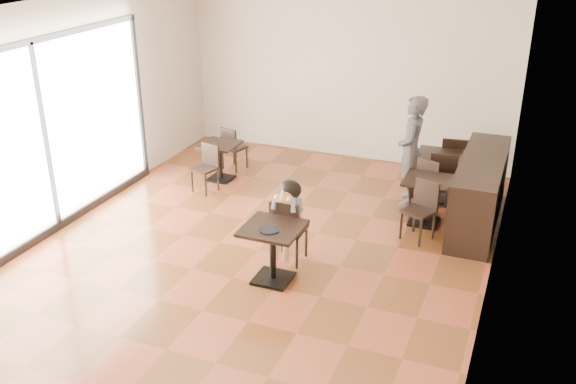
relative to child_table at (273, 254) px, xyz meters
The scene contains 23 objects.
floor 0.89m from the child_table, 128.14° to the left, with size 6.00×8.00×0.01m, color brown.
ceiling 2.94m from the child_table, 128.14° to the left, with size 6.00×8.00×0.01m, color silver.
wall_back 4.82m from the child_table, 96.12° to the left, with size 6.00×0.01×3.20m, color beige.
wall_front 3.62m from the child_table, 98.40° to the right, with size 6.00×0.01×3.20m, color beige.
wall_left 3.76m from the child_table, 169.74° to the left, with size 0.01×8.00×3.20m, color beige.
wall_right 2.86m from the child_table, 14.19° to the left, with size 0.01×8.00×3.20m, color beige.
storefront_window 3.62m from the child_table, behind, with size 0.04×4.50×2.60m, color white.
child_table is the anchor object (origin of this frame).
child_chair 0.56m from the child_table, 90.00° to the left, with size 0.40×0.40×0.90m, color black, non-canonical shape.
child 0.58m from the child_table, 90.00° to the left, with size 0.40×0.56×1.13m, color slate, non-canonical shape.
plate 0.39m from the child_table, 90.00° to the right, with size 0.25×0.25×0.02m, color black.
pizza_slice 0.70m from the child_table, 90.00° to the left, with size 0.26×0.20×0.06m, color #E8C874, non-canonical shape.
adult_patron 3.19m from the child_table, 70.47° to the left, with size 0.63×0.41×1.73m, color #3A393E.
cafe_table_mid 2.73m from the child_table, 58.08° to the left, with size 0.66×0.66×0.70m, color black, non-canonical shape.
cafe_table_left 3.43m from the child_table, 128.29° to the left, with size 0.62×0.62×0.65m, color black, non-canonical shape.
cafe_table_back 3.57m from the child_table, 66.12° to the left, with size 0.71×0.71×0.75m, color black, non-canonical shape.
chair_mid_a 3.21m from the child_table, 63.28° to the left, with size 0.38×0.38×0.84m, color black, non-canonical shape.
chair_mid_b 2.28m from the child_table, 50.75° to the left, with size 0.38×0.38×0.84m, color black, non-canonical shape.
chair_left_a 3.88m from the child_table, 123.25° to the left, with size 0.35×0.35×0.78m, color black, non-canonical shape.
chair_left_b 3.02m from the child_table, 134.78° to the left, with size 0.35×0.35×0.78m, color black, non-canonical shape.
chair_back_a 4.14m from the child_table, 67.27° to the left, with size 0.41×0.41×0.91m, color black, non-canonical shape.
chair_back_b 3.15m from the child_table, 59.53° to the left, with size 0.41×0.41×0.91m, color black, non-canonical shape.
service_counter 3.40m from the child_table, 50.73° to the left, with size 0.60×2.40×1.00m, color black.
Camera 1 is at (3.25, -6.98, 4.24)m, focal length 40.00 mm.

